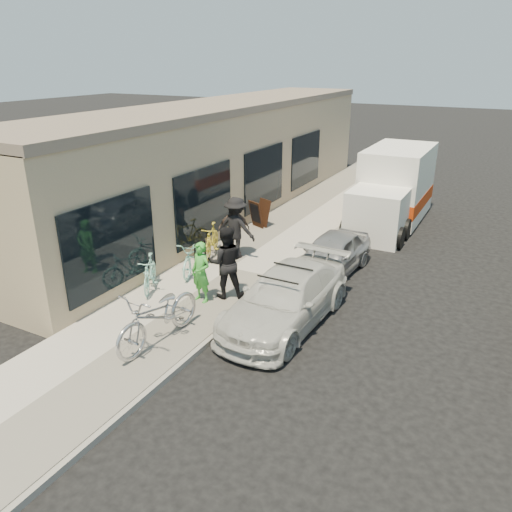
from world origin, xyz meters
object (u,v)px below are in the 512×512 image
at_px(cruiser_bike_a, 150,273).
at_px(cruiser_bike_b, 194,256).
at_px(woman_rider, 201,272).
at_px(man_standing, 226,262).
at_px(bystander_a, 236,228).
at_px(bystander_b, 234,229).
at_px(sandwich_board, 259,213).
at_px(bike_rack, 200,252).
at_px(tandem_bike, 159,315).
at_px(moving_truck, 393,191).
at_px(sedan_silver, 332,254).
at_px(cruiser_bike_c, 212,240).
at_px(sedan_white, 286,298).

relative_size(cruiser_bike_a, cruiser_bike_b, 0.83).
distance_m(woman_rider, man_standing, 0.66).
height_order(bystander_a, bystander_b, bystander_a).
xyz_separation_m(sandwich_board, woman_rider, (1.44, -5.80, 0.27)).
height_order(woman_rider, cruiser_bike_a, woman_rider).
distance_m(bike_rack, tandem_bike, 3.99).
xyz_separation_m(moving_truck, bystander_b, (-3.33, -5.88, -0.25)).
bearing_deg(bike_rack, sandwich_board, 93.80).
distance_m(sedan_silver, cruiser_bike_c, 3.63).
bearing_deg(woman_rider, tandem_bike, -69.65).
height_order(moving_truck, cruiser_bike_b, moving_truck).
distance_m(sandwich_board, man_standing, 5.64).
bearing_deg(sandwich_board, sedan_silver, -10.28).
distance_m(sandwich_board, bystander_a, 3.01).
height_order(man_standing, cruiser_bike_b, man_standing).
distance_m(moving_truck, cruiser_bike_a, 9.89).
relative_size(sedan_white, sedan_silver, 1.28).
bearing_deg(sedan_silver, bystander_b, -170.50).
distance_m(sedan_white, woman_rider, 2.20).
bearing_deg(sedan_white, cruiser_bike_c, 148.05).
bearing_deg(bystander_b, cruiser_bike_b, -135.67).
height_order(woman_rider, man_standing, man_standing).
bearing_deg(bystander_b, sedan_silver, -29.03).
bearing_deg(bystander_a, sedan_white, 137.83).
height_order(sedan_silver, bystander_a, bystander_a).
bearing_deg(bike_rack, moving_truck, 63.60).
distance_m(cruiser_bike_a, cruiser_bike_b, 1.52).
bearing_deg(bike_rack, sedan_white, -23.67).
bearing_deg(sedan_white, cruiser_bike_b, 163.20).
relative_size(cruiser_bike_c, bystander_b, 0.99).
xyz_separation_m(cruiser_bike_b, cruiser_bike_c, (-0.25, 1.30, 0.01)).
height_order(sedan_white, cruiser_bike_a, sedan_white).
xyz_separation_m(moving_truck, cruiser_bike_c, (-3.88, -6.25, -0.57)).
height_order(sedan_silver, man_standing, man_standing).
xyz_separation_m(bike_rack, bystander_a, (0.46, 1.23, 0.44)).
xyz_separation_m(man_standing, cruiser_bike_c, (-1.85, 2.22, -0.44)).
distance_m(cruiser_bike_b, bystander_a, 1.65).
bearing_deg(cruiser_bike_c, tandem_bike, -89.04).
bearing_deg(woman_rider, bystander_a, 115.09).
xyz_separation_m(bike_rack, cruiser_bike_b, (-0.03, -0.27, -0.01)).
relative_size(moving_truck, bystander_b, 3.43).
distance_m(bike_rack, cruiser_bike_b, 0.27).
relative_size(moving_truck, cruiser_bike_b, 3.08).
xyz_separation_m(sedan_white, tandem_bike, (-1.86, -2.25, 0.16)).
bearing_deg(bystander_a, bystander_b, -42.78).
relative_size(woman_rider, cruiser_bike_c, 0.95).
xyz_separation_m(cruiser_bike_b, bystander_b, (0.31, 1.67, 0.34)).
distance_m(sedan_white, cruiser_bike_c, 4.39).
height_order(sandwich_board, man_standing, man_standing).
xyz_separation_m(cruiser_bike_b, bystander_a, (0.49, 1.51, 0.45)).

